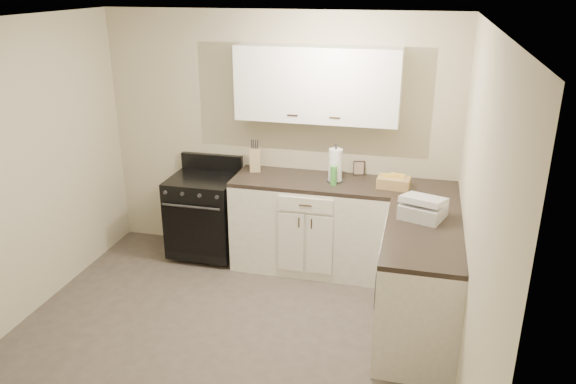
% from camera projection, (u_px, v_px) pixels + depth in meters
% --- Properties ---
extents(floor, '(3.60, 3.60, 0.00)m').
position_uv_depth(floor, '(222.00, 346.00, 4.51)').
color(floor, '#473F38').
rests_on(floor, ground).
extents(ceiling, '(3.60, 3.60, 0.00)m').
position_uv_depth(ceiling, '(205.00, 23.00, 3.62)').
color(ceiling, white).
rests_on(ceiling, wall_back).
extents(wall_back, '(3.60, 0.00, 3.60)m').
position_uv_depth(wall_back, '(278.00, 138.00, 5.70)').
color(wall_back, beige).
rests_on(wall_back, ground).
extents(wall_right, '(0.00, 3.60, 3.60)m').
position_uv_depth(wall_right, '(474.00, 227.00, 3.66)').
color(wall_right, beige).
rests_on(wall_right, ground).
extents(wall_left, '(0.00, 3.60, 3.60)m').
position_uv_depth(wall_left, '(2.00, 182.00, 4.47)').
color(wall_left, beige).
rests_on(wall_left, ground).
extents(wall_front, '(3.60, 0.00, 3.60)m').
position_uv_depth(wall_front, '(66.00, 354.00, 2.43)').
color(wall_front, beige).
rests_on(wall_front, ground).
extents(base_cabinets_back, '(1.55, 0.60, 0.90)m').
position_uv_depth(base_cabinets_back, '(312.00, 226.00, 5.62)').
color(base_cabinets_back, white).
rests_on(base_cabinets_back, floor).
extents(base_cabinets_right, '(0.60, 1.90, 0.90)m').
position_uv_depth(base_cabinets_right, '(420.00, 269.00, 4.79)').
color(base_cabinets_right, white).
rests_on(base_cabinets_right, floor).
extents(countertop_back, '(1.55, 0.60, 0.04)m').
position_uv_depth(countertop_back, '(312.00, 182.00, 5.45)').
color(countertop_back, black).
rests_on(countertop_back, base_cabinets_back).
extents(countertop_right, '(0.60, 1.90, 0.04)m').
position_uv_depth(countertop_right, '(425.00, 218.00, 4.62)').
color(countertop_right, black).
rests_on(countertop_right, base_cabinets_right).
extents(upper_cabinets, '(1.55, 0.30, 0.70)m').
position_uv_depth(upper_cabinets, '(317.00, 84.00, 5.25)').
color(upper_cabinets, white).
rests_on(upper_cabinets, wall_back).
extents(stove, '(0.67, 0.58, 0.81)m').
position_uv_depth(stove, '(204.00, 215.00, 5.84)').
color(stove, black).
rests_on(stove, floor).
extents(knife_block, '(0.13, 0.12, 0.24)m').
position_uv_depth(knife_block, '(255.00, 160.00, 5.65)').
color(knife_block, tan).
rests_on(knife_block, countertop_back).
extents(paper_towel, '(0.14, 0.14, 0.32)m').
position_uv_depth(paper_towel, '(335.00, 165.00, 5.35)').
color(paper_towel, white).
rests_on(paper_towel, countertop_back).
extents(soap_bottle, '(0.07, 0.07, 0.19)m').
position_uv_depth(soap_bottle, '(334.00, 176.00, 5.27)').
color(soap_bottle, green).
rests_on(soap_bottle, countertop_back).
extents(picture_frame, '(0.12, 0.06, 0.14)m').
position_uv_depth(picture_frame, '(359.00, 168.00, 5.56)').
color(picture_frame, black).
rests_on(picture_frame, countertop_back).
extents(wicker_basket, '(0.31, 0.22, 0.10)m').
position_uv_depth(wicker_basket, '(394.00, 182.00, 5.23)').
color(wicker_basket, tan).
rests_on(wicker_basket, countertop_right).
extents(countertop_grill, '(0.41, 0.39, 0.12)m').
position_uv_depth(countertop_grill, '(423.00, 210.00, 4.57)').
color(countertop_grill, silver).
rests_on(countertop_grill, countertop_right).
extents(oven_mitt_near, '(0.02, 0.16, 0.27)m').
position_uv_depth(oven_mitt_near, '(377.00, 290.00, 4.48)').
color(oven_mitt_near, black).
rests_on(oven_mitt_near, base_cabinets_right).
extents(oven_mitt_far, '(0.02, 0.17, 0.30)m').
position_uv_depth(oven_mitt_far, '(377.00, 288.00, 4.46)').
color(oven_mitt_far, black).
rests_on(oven_mitt_far, base_cabinets_right).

